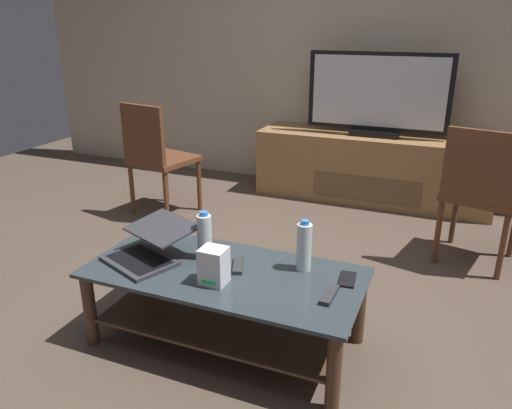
% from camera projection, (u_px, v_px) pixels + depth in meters
% --- Properties ---
extents(ground_plane, '(7.68, 7.68, 0.00)m').
position_uv_depth(ground_plane, '(239.00, 305.00, 2.74)').
color(ground_plane, '#4C3D33').
extents(back_wall, '(6.40, 0.12, 2.80)m').
position_uv_depth(back_wall, '(348.00, 30.00, 4.29)').
color(back_wall, '#B2A38C').
rests_on(back_wall, ground).
extents(coffee_table, '(1.28, 0.60, 0.39)m').
position_uv_depth(coffee_table, '(225.00, 294.00, 2.33)').
color(coffee_table, '#2D383D').
rests_on(coffee_table, ground).
extents(media_cabinet, '(1.97, 0.52, 0.57)m').
position_uv_depth(media_cabinet, '(372.00, 167.00, 4.27)').
color(media_cabinet, olive).
rests_on(media_cabinet, ground).
extents(television, '(1.16, 0.20, 0.68)m').
position_uv_depth(television, '(378.00, 96.00, 4.04)').
color(television, black).
rests_on(television, media_cabinet).
extents(dining_chair, '(0.53, 0.53, 0.90)m').
position_uv_depth(dining_chair, '(481.00, 190.00, 3.02)').
color(dining_chair, '#59331E').
rests_on(dining_chair, ground).
extents(side_chair, '(0.53, 0.53, 0.90)m').
position_uv_depth(side_chair, '(156.00, 154.00, 3.83)').
color(side_chair, '#59331E').
rests_on(side_chair, ground).
extents(laptop, '(0.45, 0.48, 0.16)m').
position_uv_depth(laptop, '(149.00, 247.00, 2.39)').
color(laptop, '#333338').
rests_on(laptop, coffee_table).
extents(router_box, '(0.11, 0.11, 0.17)m').
position_uv_depth(router_box, '(214.00, 266.00, 2.16)').
color(router_box, silver).
rests_on(router_box, coffee_table).
extents(water_bottle_near, '(0.07, 0.07, 0.25)m').
position_uv_depth(water_bottle_near, '(304.00, 247.00, 2.27)').
color(water_bottle_near, silver).
rests_on(water_bottle_near, coffee_table).
extents(water_bottle_far, '(0.07, 0.07, 0.24)m').
position_uv_depth(water_bottle_far, '(205.00, 236.00, 2.38)').
color(water_bottle_far, silver).
rests_on(water_bottle_far, coffee_table).
extents(cell_phone, '(0.08, 0.15, 0.01)m').
position_uv_depth(cell_phone, '(347.00, 279.00, 2.21)').
color(cell_phone, black).
rests_on(cell_phone, coffee_table).
extents(tv_remote, '(0.10, 0.17, 0.02)m').
position_uv_depth(tv_remote, '(238.00, 265.00, 2.32)').
color(tv_remote, '#2D2D30').
rests_on(tv_remote, coffee_table).
extents(soundbar_remote, '(0.05, 0.16, 0.02)m').
position_uv_depth(soundbar_remote, '(329.00, 295.00, 2.07)').
color(soundbar_remote, '#2D2D30').
rests_on(soundbar_remote, coffee_table).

